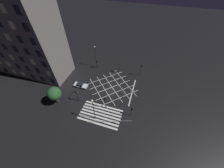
% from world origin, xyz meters
% --- Properties ---
extents(ground_plane, '(200.00, 200.00, 0.00)m').
position_xyz_m(ground_plane, '(0.00, 0.00, 0.00)').
color(ground_plane, black).
extents(road_markings, '(16.53, 21.46, 0.01)m').
position_xyz_m(road_markings, '(0.36, -6.50, 0.00)').
color(road_markings, silver).
rests_on(road_markings, ground_plane).
extents(office_building, '(34.01, 10.06, 29.62)m').
position_xyz_m(office_building, '(-33.09, -0.01, 14.81)').
color(office_building, slate).
rests_on(office_building, ground_plane).
extents(traffic_light_median_north, '(0.36, 0.39, 3.60)m').
position_xyz_m(traffic_light_median_north, '(0.21, 7.73, 2.58)').
color(traffic_light_median_north, black).
rests_on(traffic_light_median_north, ground_plane).
extents(traffic_light_sw_main, '(0.39, 0.36, 4.16)m').
position_xyz_m(traffic_light_sw_main, '(-7.50, -7.98, 2.97)').
color(traffic_light_sw_main, black).
rests_on(traffic_light_sw_main, ground_plane).
extents(traffic_light_ne_cross, '(0.36, 0.39, 4.51)m').
position_xyz_m(traffic_light_ne_cross, '(7.59, 8.32, 3.20)').
color(traffic_light_ne_cross, black).
rests_on(traffic_light_ne_cross, ground_plane).
extents(traffic_light_median_south, '(0.36, 0.39, 4.48)m').
position_xyz_m(traffic_light_median_south, '(0.56, -7.86, 3.19)').
color(traffic_light_median_south, black).
rests_on(traffic_light_median_south, ground_plane).
extents(traffic_light_nw_main, '(0.39, 0.36, 3.29)m').
position_xyz_m(traffic_light_nw_main, '(-8.27, 7.70, 2.36)').
color(traffic_light_nw_main, black).
rests_on(traffic_light_nw_main, ground_plane).
extents(traffic_light_sw_cross, '(0.36, 2.79, 4.10)m').
position_xyz_m(traffic_light_sw_cross, '(-7.77, -6.43, 3.03)').
color(traffic_light_sw_cross, black).
rests_on(traffic_light_sw_cross, ground_plane).
extents(traffic_light_se_cross, '(0.36, 0.39, 3.41)m').
position_xyz_m(traffic_light_se_cross, '(7.74, -8.05, 2.44)').
color(traffic_light_se_cross, black).
rests_on(traffic_light_se_cross, ground_plane).
extents(traffic_light_nw_cross, '(0.36, 0.39, 3.27)m').
position_xyz_m(traffic_light_nw_cross, '(-7.97, 7.50, 2.34)').
color(traffic_light_nw_cross, black).
rests_on(traffic_light_nw_cross, ground_plane).
extents(street_lamp_east, '(0.43, 0.43, 8.40)m').
position_xyz_m(street_lamp_east, '(-8.76, 8.48, 5.44)').
color(street_lamp_east, black).
rests_on(street_lamp_east, ground_plane).
extents(street_lamp_west, '(0.54, 0.54, 8.15)m').
position_xyz_m(street_lamp_west, '(-0.78, -11.84, 5.92)').
color(street_lamp_west, black).
rests_on(street_lamp_west, ground_plane).
extents(street_tree_near, '(3.68, 3.68, 5.94)m').
position_xyz_m(street_tree_near, '(-12.78, -10.31, 4.09)').
color(street_tree_near, brown).
rests_on(street_tree_near, ground_plane).
extents(waiting_car, '(4.35, 1.83, 1.36)m').
position_xyz_m(waiting_car, '(-9.66, -2.75, 0.64)').
color(waiting_car, silver).
rests_on(waiting_car, ground_plane).
extents(pedestrian_railing, '(9.54, 3.04, 1.05)m').
position_xyz_m(pedestrian_railing, '(3.63, -11.54, 0.67)').
color(pedestrian_railing, '#B7B7BC').
rests_on(pedestrian_railing, ground_plane).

